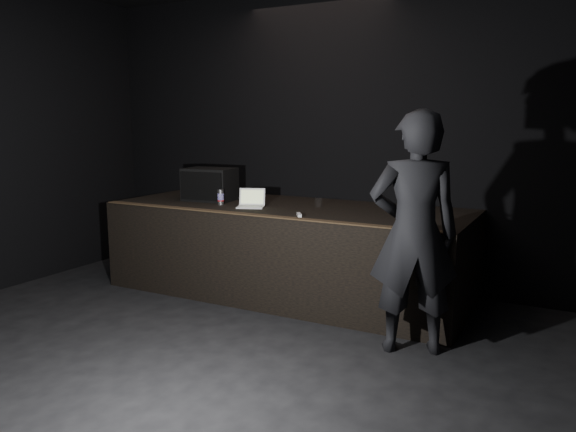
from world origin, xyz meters
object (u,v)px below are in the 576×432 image
(stage_riser, at_px, (288,250))
(person, at_px, (414,234))
(stage_monitor, at_px, (210,184))
(laptop, at_px, (251,202))
(beer_can, at_px, (221,197))

(stage_riser, height_order, person, person)
(stage_riser, relative_size, person, 1.96)
(stage_monitor, relative_size, laptop, 1.70)
(beer_can, bearing_deg, laptop, 3.84)
(stage_monitor, xyz_separation_m, person, (2.72, -0.90, -0.17))
(stage_monitor, distance_m, person, 2.87)
(stage_riser, bearing_deg, beer_can, -158.67)
(person, bearing_deg, laptop, -43.03)
(beer_can, bearing_deg, stage_monitor, 143.99)
(stage_monitor, bearing_deg, stage_riser, -3.57)
(beer_can, distance_m, person, 2.50)
(stage_riser, height_order, beer_can, beer_can)
(stage_riser, height_order, stage_monitor, stage_monitor)
(stage_riser, xyz_separation_m, person, (1.69, -0.95, 0.52))
(stage_monitor, relative_size, person, 0.30)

